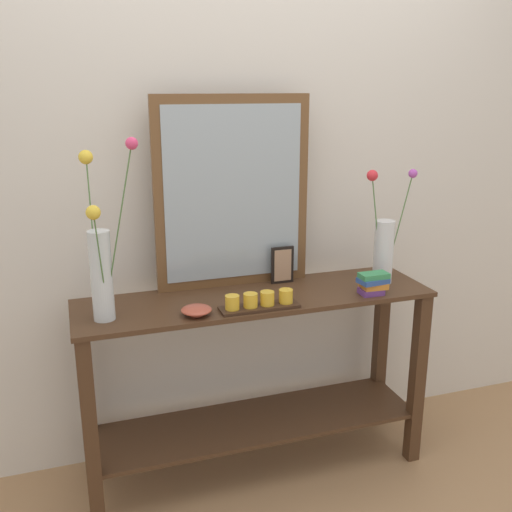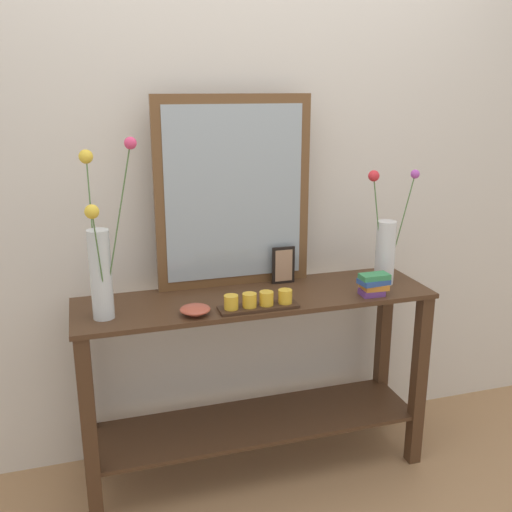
% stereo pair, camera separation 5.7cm
% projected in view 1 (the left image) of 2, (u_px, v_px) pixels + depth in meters
% --- Properties ---
extents(ground_plane, '(7.00, 6.00, 0.02)m').
position_uv_depth(ground_plane, '(256.00, 468.00, 2.67)').
color(ground_plane, '#A87F56').
extents(wall_back, '(6.40, 0.08, 2.70)m').
position_uv_depth(wall_back, '(233.00, 162.00, 2.58)').
color(wall_back, silver).
rests_on(wall_back, ground).
extents(console_table, '(1.49, 0.41, 0.83)m').
position_uv_depth(console_table, '(256.00, 365.00, 2.52)').
color(console_table, '#472D1C').
rests_on(console_table, ground).
extents(mirror_leaning, '(0.67, 0.03, 0.81)m').
position_uv_depth(mirror_leaning, '(233.00, 193.00, 2.46)').
color(mirror_leaning, brown).
rests_on(mirror_leaning, console_table).
extents(tall_vase_left, '(0.20, 0.25, 0.68)m').
position_uv_depth(tall_vase_left, '(101.00, 262.00, 2.13)').
color(tall_vase_left, silver).
rests_on(tall_vase_left, console_table).
extents(vase_right, '(0.23, 0.09, 0.50)m').
position_uv_depth(vase_right, '(384.00, 246.00, 2.56)').
color(vase_right, silver).
rests_on(vase_right, console_table).
extents(candle_tray, '(0.32, 0.09, 0.07)m').
position_uv_depth(candle_tray, '(259.00, 302.00, 2.29)').
color(candle_tray, '#382316').
rests_on(candle_tray, console_table).
extents(picture_frame_small, '(0.10, 0.01, 0.17)m').
position_uv_depth(picture_frame_small, '(282.00, 265.00, 2.57)').
color(picture_frame_small, black).
rests_on(picture_frame_small, console_table).
extents(decorative_bowl, '(0.12, 0.12, 0.04)m').
position_uv_depth(decorative_bowl, '(196.00, 310.00, 2.22)').
color(decorative_bowl, '#B24C38').
rests_on(decorative_bowl, console_table).
extents(book_stack, '(0.13, 0.10, 0.09)m').
position_uv_depth(book_stack, '(373.00, 283.00, 2.44)').
color(book_stack, '#663884').
rests_on(book_stack, console_table).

